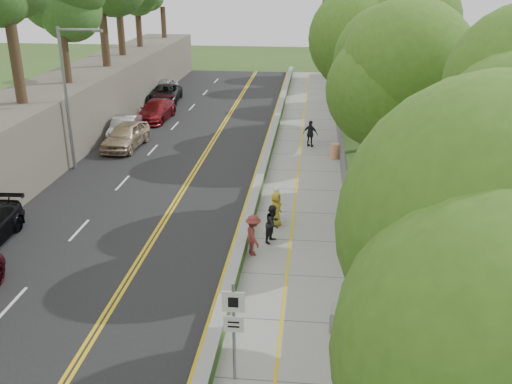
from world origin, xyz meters
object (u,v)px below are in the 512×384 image
object	(u,v)px
construction_barrel	(334,151)
painter_0	(276,209)
signpost	(234,322)
concrete_block	(347,319)
person_far	(311,134)
streetlight	(69,90)

from	to	relation	value
construction_barrel	painter_0	size ratio (longest dim) A/B	0.58
signpost	concrete_block	world-z (taller)	signpost
signpost	construction_barrel	xyz separation A→B (m)	(3.25, 20.46, -1.45)
painter_0	person_far	size ratio (longest dim) A/B	0.93
signpost	concrete_block	xyz separation A→B (m)	(3.25, 2.80, -1.56)
signpost	construction_barrel	size ratio (longest dim) A/B	3.34
streetlight	painter_0	distance (m)	14.13
person_far	streetlight	bearing A→B (deg)	46.26
painter_0	concrete_block	bearing A→B (deg)	-141.39
construction_barrel	concrete_block	world-z (taller)	construction_barrel
concrete_block	painter_0	bearing A→B (deg)	110.47
construction_barrel	painter_0	bearing A→B (deg)	-105.87
streetlight	painter_0	xyz separation A→B (m)	(11.91, -6.58, -3.79)
streetlight	signpost	world-z (taller)	streetlight
person_far	signpost	bearing A→B (deg)	108.29
painter_0	person_far	world-z (taller)	person_far
painter_0	person_far	xyz separation A→B (m)	(1.35, 12.37, 0.06)
streetlight	signpost	distance (m)	20.72
construction_barrel	concrete_block	xyz separation A→B (m)	(0.00, -17.66, -0.11)
streetlight	signpost	xyz separation A→B (m)	(11.51, -17.02, -2.68)
concrete_block	person_far	size ratio (longest dim) A/B	0.62
construction_barrel	person_far	xyz separation A→B (m)	(-1.50, 2.35, 0.39)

